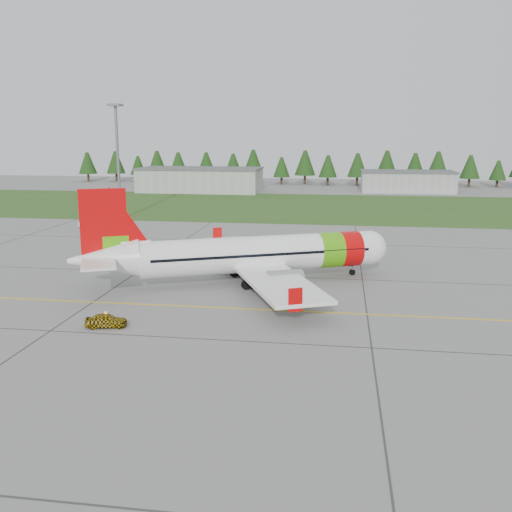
# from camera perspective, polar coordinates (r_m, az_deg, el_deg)

# --- Properties ---
(ground) EXTENTS (320.00, 320.00, 0.00)m
(ground) POSITION_cam_1_polar(r_m,az_deg,el_deg) (43.41, -1.95, -8.49)
(ground) COLOR gray
(ground) RESTS_ON ground
(aircraft) EXTENTS (31.91, 30.29, 10.19)m
(aircraft) POSITION_cam_1_polar(r_m,az_deg,el_deg) (59.41, -0.33, 0.14)
(aircraft) COLOR white
(aircraft) RESTS_ON ground
(follow_me_car) EXTENTS (1.39, 1.54, 3.31)m
(follow_me_car) POSITION_cam_1_polar(r_m,az_deg,el_deg) (47.39, -14.83, -4.99)
(follow_me_car) COLOR gold
(follow_me_car) RESTS_ON ground
(service_van) EXTENTS (2.06, 1.99, 4.88)m
(service_van) POSITION_cam_1_polar(r_m,az_deg,el_deg) (99.41, -16.21, 4.23)
(service_van) COLOR silver
(service_van) RESTS_ON ground
(grass_strip) EXTENTS (320.00, 50.00, 0.03)m
(grass_strip) POSITION_cam_1_polar(r_m,az_deg,el_deg) (123.13, 4.95, 4.96)
(grass_strip) COLOR #30561E
(grass_strip) RESTS_ON ground
(taxi_guideline) EXTENTS (120.00, 0.25, 0.02)m
(taxi_guideline) POSITION_cam_1_polar(r_m,az_deg,el_deg) (50.87, -0.32, -5.34)
(taxi_guideline) COLOR gold
(taxi_guideline) RESTS_ON ground
(hangar_west) EXTENTS (32.00, 14.00, 6.00)m
(hangar_west) POSITION_cam_1_polar(r_m,az_deg,el_deg) (155.03, -5.59, 7.53)
(hangar_west) COLOR #A8A8A3
(hangar_west) RESTS_ON ground
(hangar_east) EXTENTS (24.00, 12.00, 5.20)m
(hangar_east) POSITION_cam_1_polar(r_m,az_deg,el_deg) (159.43, 14.88, 7.17)
(hangar_east) COLOR #A8A8A3
(hangar_east) RESTS_ON ground
(floodlight_mast) EXTENTS (0.50, 0.50, 20.00)m
(floodlight_mast) POSITION_cam_1_polar(r_m,az_deg,el_deg) (105.71, -13.62, 8.93)
(floodlight_mast) COLOR slate
(floodlight_mast) RESTS_ON ground
(treeline) EXTENTS (160.00, 8.00, 10.00)m
(treeline) POSITION_cam_1_polar(r_m,az_deg,el_deg) (178.40, 6.13, 8.76)
(treeline) COLOR #1C3F14
(treeline) RESTS_ON ground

